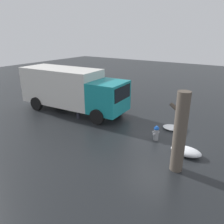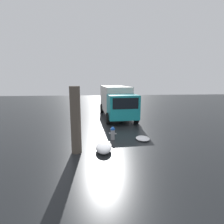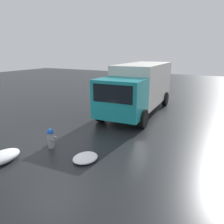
% 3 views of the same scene
% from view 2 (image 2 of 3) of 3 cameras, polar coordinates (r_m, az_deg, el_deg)
% --- Properties ---
extents(ground_plane, '(60.00, 60.00, 0.00)m').
position_cam_2_polar(ground_plane, '(10.26, 0.23, -8.99)').
color(ground_plane, black).
extents(fire_hydrant, '(0.35, 0.45, 0.76)m').
position_cam_2_polar(fire_hydrant, '(10.14, 0.24, -6.89)').
color(fire_hydrant, gray).
rests_on(fire_hydrant, ground_plane).
extents(tree_trunk, '(0.73, 0.48, 3.14)m').
position_cam_2_polar(tree_trunk, '(8.26, -11.79, -2.59)').
color(tree_trunk, brown).
rests_on(tree_trunk, ground_plane).
extents(delivery_truck, '(7.53, 2.91, 2.82)m').
position_cam_2_polar(delivery_truck, '(16.37, 1.35, 3.89)').
color(delivery_truck, teal).
rests_on(delivery_truck, ground_plane).
extents(pedestrian, '(0.35, 0.35, 1.61)m').
position_cam_2_polar(pedestrian, '(15.07, -1.37, 0.75)').
color(pedestrian, '#23232D').
rests_on(pedestrian, ground_plane).
extents(snow_pile_by_hydrant, '(0.95, 0.79, 0.17)m').
position_cam_2_polar(snow_pile_by_hydrant, '(10.36, 10.01, -8.48)').
color(snow_pile_by_hydrant, white).
rests_on(snow_pile_by_hydrant, ground_plane).
extents(snow_pile_curbside, '(1.31, 0.75, 0.36)m').
position_cam_2_polar(snow_pile_curbside, '(8.62, -2.77, -11.60)').
color(snow_pile_curbside, white).
rests_on(snow_pile_curbside, ground_plane).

